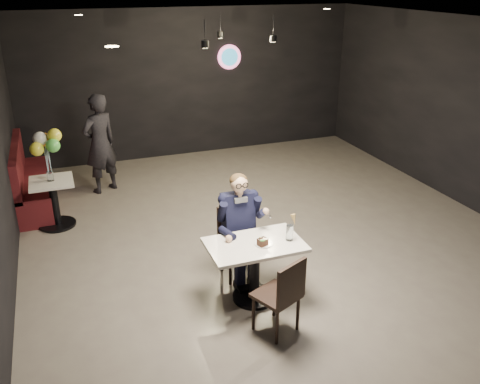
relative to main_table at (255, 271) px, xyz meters
name	(u,v)px	position (x,y,z in m)	size (l,w,h in m)	color
floor	(281,248)	(0.81, 1.00, -0.38)	(9.00, 9.00, 0.00)	slate
wall_sign	(229,57)	(1.61, 5.47, 1.62)	(0.50, 0.06, 0.50)	pink
pendant_lights	(233,24)	(0.81, 3.00, 2.51)	(1.40, 1.20, 0.36)	black
main_table	(255,271)	(0.00, 0.00, 0.00)	(1.10, 0.70, 0.75)	white
chair_far	(238,243)	(0.00, 0.55, 0.09)	(0.42, 0.46, 0.92)	black
chair_near	(276,294)	(0.00, -0.62, 0.09)	(0.42, 0.46, 0.92)	black
seated_man	(238,225)	(0.00, 0.55, 0.34)	(0.60, 0.80, 1.44)	black
dessert_plate	(264,244)	(0.08, -0.06, 0.38)	(0.21, 0.21, 0.01)	white
cake_slice	(263,242)	(0.06, -0.09, 0.42)	(0.10, 0.09, 0.07)	black
mint_leaf	(263,241)	(0.04, -0.13, 0.47)	(0.06, 0.04, 0.01)	#327B28
sundae_glass	(290,233)	(0.40, -0.07, 0.47)	(0.08, 0.08, 0.19)	silver
wafer_cone	(294,220)	(0.46, -0.04, 0.62)	(0.06, 0.06, 0.12)	tan
booth_bench	(32,174)	(-2.44, 3.84, 0.15)	(0.53, 2.10, 1.05)	#410D11
side_table	(54,202)	(-2.14, 2.84, 0.02)	(0.63, 0.63, 0.79)	white
balloon_vase	(50,176)	(-2.14, 2.84, 0.45)	(0.10, 0.10, 0.15)	silver
balloon_bunch	(46,152)	(-2.14, 2.84, 0.83)	(0.37, 0.37, 0.61)	yellow
passerby	(100,144)	(-1.29, 4.01, 0.50)	(0.64, 0.42, 1.75)	black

